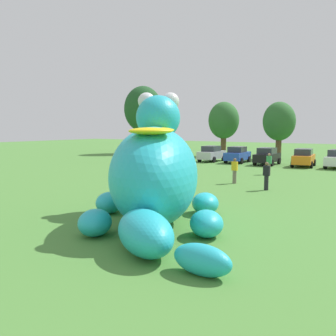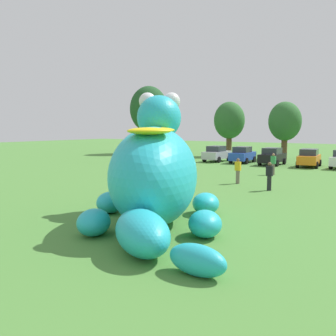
# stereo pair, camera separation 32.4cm
# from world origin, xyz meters

# --- Properties ---
(ground_plane) EXTENTS (160.00, 160.00, 0.00)m
(ground_plane) POSITION_xyz_m (0.00, 0.00, 0.00)
(ground_plane) COLOR #4C8438
(giant_inflatable_creature) EXTENTS (8.93, 8.85, 5.40)m
(giant_inflatable_creature) POSITION_xyz_m (-0.41, -0.70, 1.98)
(giant_inflatable_creature) COLOR #23B2C6
(giant_inflatable_creature) RESTS_ON ground
(car_silver) EXTENTS (2.04, 4.15, 1.72)m
(car_silver) POSITION_xyz_m (-11.72, 26.18, 0.86)
(car_silver) COLOR #B7BABF
(car_silver) RESTS_ON ground
(car_blue) EXTENTS (2.21, 4.23, 1.72)m
(car_blue) POSITION_xyz_m (-8.68, 26.23, 0.86)
(car_blue) COLOR #2347B7
(car_blue) RESTS_ON ground
(car_black) EXTENTS (2.09, 4.18, 1.72)m
(car_black) POSITION_xyz_m (-5.25, 25.70, 0.86)
(car_black) COLOR black
(car_black) RESTS_ON ground
(car_orange) EXTENTS (2.35, 4.29, 1.72)m
(car_orange) POSITION_xyz_m (-1.67, 25.77, 0.86)
(car_orange) COLOR orange
(car_orange) RESTS_ON ground
(tree_far_left) EXTENTS (5.36, 5.36, 9.51)m
(tree_far_left) POSITION_xyz_m (-25.97, 32.71, 6.22)
(tree_far_left) COLOR brown
(tree_far_left) RESTS_ON ground
(tree_left) EXTENTS (3.94, 3.94, 6.99)m
(tree_left) POSITION_xyz_m (-14.13, 34.16, 4.57)
(tree_left) COLOR brown
(tree_left) RESTS_ON ground
(tree_mid_left) EXTENTS (3.78, 3.78, 6.71)m
(tree_mid_left) POSITION_xyz_m (-6.62, 33.36, 4.39)
(tree_mid_left) COLOR brown
(tree_mid_left) RESTS_ON ground
(spectator_near_inflatable) EXTENTS (0.38, 0.26, 1.71)m
(spectator_near_inflatable) POSITION_xyz_m (-2.47, 11.58, 0.85)
(spectator_near_inflatable) COLOR #726656
(spectator_near_inflatable) RESTS_ON ground
(spectator_mid_field) EXTENTS (0.38, 0.26, 1.71)m
(spectator_mid_field) POSITION_xyz_m (-2.29, 17.84, 0.85)
(spectator_mid_field) COLOR #726656
(spectator_mid_field) RESTS_ON ground
(spectator_by_cars) EXTENTS (0.38, 0.26, 1.71)m
(spectator_by_cars) POSITION_xyz_m (0.34, 9.93, 0.85)
(spectator_by_cars) COLOR black
(spectator_by_cars) RESTS_ON ground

